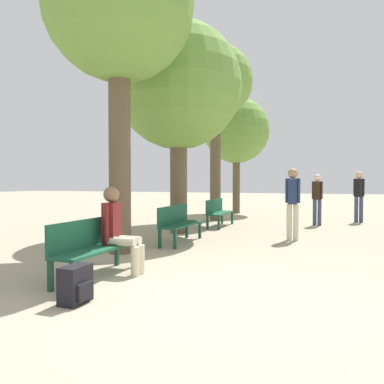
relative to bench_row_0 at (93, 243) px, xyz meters
The scene contains 13 objects.
ground_plane 2.22m from the bench_row_0, ahead, with size 80.00×80.00×0.00m, color tan.
bench_row_0 is the anchor object (origin of this frame).
bench_row_1 3.24m from the bench_row_0, 90.00° to the left, with size 0.43×1.65×0.84m.
bench_row_2 6.47m from the bench_row_0, 90.00° to the left, with size 0.43×1.65×0.84m.
tree_row_0 4.56m from the bench_row_0, 108.86° to the left, with size 2.88×2.88×6.19m.
tree_row_1 5.86m from the bench_row_0, 97.16° to the left, with size 3.37×3.37×5.61m.
tree_row_2 9.29m from the bench_row_0, 94.15° to the left, with size 2.61×2.61×6.21m.
tree_row_3 11.83m from the bench_row_0, 92.99° to the left, with size 2.84×2.84×5.02m.
person_seated 0.44m from the bench_row_0, 55.77° to the left, with size 0.63×0.36×1.31m.
backpack 1.20m from the bench_row_0, 64.34° to the right, with size 0.27×0.37×0.43m.
pedestrian_near 10.08m from the bench_row_0, 65.70° to the left, with size 0.35×0.30×1.72m.
pedestrian_mid 5.09m from the bench_row_0, 61.74° to the left, with size 0.34×0.23×1.69m.
pedestrian_far 8.28m from the bench_row_0, 69.80° to the left, with size 0.33×0.28×1.61m.
Camera 1 is at (1.05, -4.24, 1.38)m, focal length 35.00 mm.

